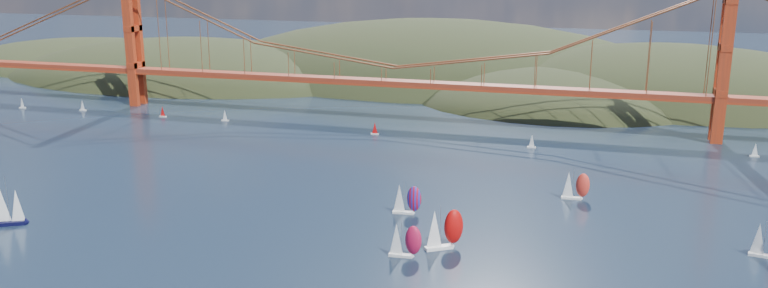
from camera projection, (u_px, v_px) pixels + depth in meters
headlands at (531, 110)px, 385.44m from camera, size 725.00×225.00×96.00m
bridge at (392, 41)px, 295.96m from camera, size 552.00×12.00×55.00m
sloop_navy at (5, 204)px, 185.67m from camera, size 8.65×7.07×12.61m
racer_0 at (404, 240)px, 166.41m from camera, size 7.50×3.14×8.56m
racer_1 at (444, 228)px, 170.91m from camera, size 9.15×7.61×10.52m
racer_2 at (768, 241)px, 166.17m from camera, size 7.61×3.93×8.55m
racer_3 at (575, 185)px, 205.80m from camera, size 7.55×3.23×8.58m
racer_rwb at (406, 199)px, 194.25m from camera, size 7.64×3.24×8.69m
distant_boat_0 at (22, 103)px, 328.04m from camera, size 3.00×2.00×4.70m
distant_boat_1 at (82, 105)px, 322.74m from camera, size 3.00×2.00×4.70m
distant_boat_2 at (163, 111)px, 310.30m from camera, size 3.00×2.00×4.70m
distant_boat_3 at (225, 115)px, 302.87m from camera, size 3.00×2.00×4.70m
distant_boat_4 at (755, 150)px, 249.27m from camera, size 3.00×2.00×4.70m
distant_boat_8 at (532, 141)px, 260.78m from camera, size 3.00×2.00×4.70m
distant_boat_9 at (375, 128)px, 280.20m from camera, size 3.00×2.00×4.70m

